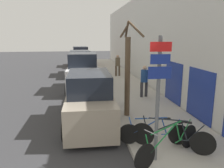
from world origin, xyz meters
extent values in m
plane|color=#333335|center=(0.00, 11.20, 0.00)|extent=(80.00, 80.00, 0.00)
cube|color=#ADA89E|center=(2.60, 14.00, 0.07)|extent=(3.20, 32.00, 0.15)
cube|color=silver|center=(4.35, 14.00, 3.25)|extent=(0.20, 32.00, 6.50)
cube|color=navy|center=(4.23, 5.33, 1.16)|extent=(0.03, 1.84, 2.01)
cube|color=navy|center=(4.23, 7.80, 1.16)|extent=(0.03, 1.84, 2.01)
cylinder|color=#595B60|center=(1.51, 2.73, 1.79)|extent=(0.09, 0.09, 3.27)
cube|color=red|center=(1.51, 2.68, 3.16)|extent=(0.54, 0.02, 0.23)
cube|color=navy|center=(1.51, 2.68, 2.86)|extent=(0.50, 0.02, 0.24)
cube|color=navy|center=(1.51, 2.68, 2.53)|extent=(0.60, 0.02, 0.30)
cylinder|color=black|center=(1.09, 2.31, 0.50)|extent=(0.63, 0.37, 0.70)
cylinder|color=black|center=(2.73, 3.21, 0.50)|extent=(0.63, 0.37, 0.70)
cylinder|color=#197233|center=(1.71, 2.65, 0.83)|extent=(0.93, 0.54, 0.58)
cylinder|color=#197233|center=(1.79, 2.69, 1.07)|extent=(1.08, 0.62, 0.09)
cylinder|color=#197233|center=(2.24, 2.94, 0.80)|extent=(0.21, 0.14, 0.50)
cylinder|color=#197233|center=(2.44, 3.06, 0.53)|extent=(0.59, 0.34, 0.08)
cylinder|color=#197233|center=(2.52, 3.10, 0.77)|extent=(0.44, 0.26, 0.56)
cylinder|color=#197233|center=(1.18, 2.36, 0.80)|extent=(0.21, 0.13, 0.61)
cube|color=black|center=(2.32, 2.99, 1.07)|extent=(0.21, 0.17, 0.04)
cylinder|color=#99999E|center=(1.26, 2.40, 1.10)|extent=(0.23, 0.40, 0.02)
cylinder|color=black|center=(1.42, 3.58, 0.50)|extent=(0.63, 0.38, 0.70)
cylinder|color=black|center=(2.88, 2.75, 0.50)|extent=(0.63, 0.38, 0.70)
cylinder|color=black|center=(1.97, 3.27, 0.82)|extent=(0.84, 0.50, 0.57)
cylinder|color=black|center=(2.04, 3.23, 1.07)|extent=(0.97, 0.58, 0.09)
cylinder|color=black|center=(2.44, 3.00, 0.80)|extent=(0.19, 0.13, 0.50)
cylinder|color=black|center=(2.63, 2.89, 0.53)|extent=(0.53, 0.32, 0.08)
cylinder|color=black|center=(2.70, 2.85, 0.77)|extent=(0.40, 0.25, 0.56)
cylinder|color=black|center=(1.49, 3.54, 0.80)|extent=(0.19, 0.13, 0.60)
cube|color=black|center=(2.52, 2.96, 1.06)|extent=(0.21, 0.17, 0.04)
cylinder|color=#99999E|center=(1.56, 3.50, 1.10)|extent=(0.24, 0.39, 0.02)
cylinder|color=black|center=(1.02, 3.71, 0.47)|extent=(0.64, 0.15, 0.64)
cylinder|color=black|center=(2.51, 3.43, 0.47)|extent=(0.64, 0.15, 0.64)
cylinder|color=#1E4799|center=(1.57, 3.61, 0.77)|extent=(0.84, 0.19, 0.53)
cylinder|color=#1E4799|center=(1.65, 3.59, 0.99)|extent=(0.98, 0.22, 0.08)
cylinder|color=#1E4799|center=(2.06, 3.52, 0.74)|extent=(0.19, 0.07, 0.46)
cylinder|color=#1E4799|center=(2.25, 3.48, 0.50)|extent=(0.53, 0.13, 0.08)
cylinder|color=#1E4799|center=(2.32, 3.47, 0.72)|extent=(0.40, 0.10, 0.52)
cylinder|color=#1E4799|center=(1.09, 3.70, 0.74)|extent=(0.19, 0.07, 0.56)
cube|color=black|center=(2.13, 3.50, 0.99)|extent=(0.21, 0.12, 0.04)
cylinder|color=#99999E|center=(1.16, 3.68, 1.02)|extent=(0.10, 0.44, 0.02)
cube|color=gray|center=(-0.07, 5.96, 0.74)|extent=(1.82, 4.73, 1.14)
cube|color=black|center=(-0.07, 5.78, 1.70)|extent=(1.59, 2.47, 0.78)
cylinder|color=black|center=(-0.88, 7.44, 0.31)|extent=(0.24, 0.63, 0.62)
cylinder|color=black|center=(0.82, 7.40, 0.31)|extent=(0.24, 0.63, 0.62)
cylinder|color=black|center=(-0.95, 4.53, 0.31)|extent=(0.24, 0.63, 0.62)
cylinder|color=black|center=(0.75, 4.49, 0.31)|extent=(0.24, 0.63, 0.62)
cube|color=silver|center=(-0.17, 11.54, 0.87)|extent=(2.05, 4.41, 1.40)
cube|color=black|center=(-0.18, 11.36, 1.99)|extent=(1.77, 2.33, 0.85)
cylinder|color=black|center=(-1.03, 12.92, 0.30)|extent=(0.25, 0.62, 0.61)
cylinder|color=black|center=(0.82, 12.83, 0.30)|extent=(0.25, 0.62, 0.61)
cylinder|color=black|center=(-1.16, 10.24, 0.30)|extent=(0.25, 0.62, 0.61)
cylinder|color=black|center=(0.69, 10.15, 0.30)|extent=(0.25, 0.62, 0.61)
cube|color=#B2B7BC|center=(-0.32, 17.41, 0.75)|extent=(2.06, 4.82, 1.14)
cube|color=black|center=(-0.32, 17.22, 1.76)|extent=(1.78, 2.54, 0.88)
cylinder|color=black|center=(-1.32, 18.85, 0.32)|extent=(0.24, 0.65, 0.65)
cylinder|color=black|center=(0.56, 18.92, 0.32)|extent=(0.24, 0.65, 0.65)
cylinder|color=black|center=(-1.21, 15.91, 0.32)|extent=(0.24, 0.65, 0.65)
cylinder|color=black|center=(0.67, 15.98, 0.32)|extent=(0.24, 0.65, 0.65)
cube|color=maroon|center=(-0.23, 23.53, 0.80)|extent=(1.99, 4.65, 1.24)
cube|color=black|center=(-0.22, 23.35, 1.85)|extent=(1.71, 2.45, 0.88)
cylinder|color=black|center=(-1.18, 24.91, 0.32)|extent=(0.25, 0.65, 0.64)
cylinder|color=black|center=(0.59, 24.99, 0.32)|extent=(0.25, 0.65, 0.64)
cylinder|color=black|center=(-1.05, 22.08, 0.32)|extent=(0.25, 0.65, 0.64)
cylinder|color=black|center=(0.72, 22.16, 0.32)|extent=(0.25, 0.65, 0.64)
cylinder|color=#333338|center=(2.92, 8.86, 0.57)|extent=(0.16, 0.16, 0.84)
cylinder|color=#333338|center=(3.20, 8.94, 0.57)|extent=(0.16, 0.16, 0.84)
cylinder|color=navy|center=(3.06, 8.90, 1.32)|extent=(0.38, 0.38, 0.66)
sphere|color=tan|center=(3.06, 8.90, 1.76)|extent=(0.23, 0.23, 0.23)
cylinder|color=#4C3D2D|center=(2.64, 15.55, 0.58)|extent=(0.16, 0.16, 0.86)
cylinder|color=#4C3D2D|center=(2.94, 15.63, 0.58)|extent=(0.16, 0.16, 0.86)
cylinder|color=brown|center=(2.79, 15.59, 1.35)|extent=(0.39, 0.39, 0.68)
sphere|color=tan|center=(2.79, 15.59, 1.80)|extent=(0.23, 0.23, 0.23)
cylinder|color=brown|center=(1.51, 6.21, 1.77)|extent=(0.22, 0.22, 3.24)
cylinder|color=brown|center=(1.46, 6.70, 3.62)|extent=(0.19, 1.04, 0.55)
cylinder|color=brown|center=(1.55, 6.61, 3.67)|extent=(0.17, 0.86, 0.63)
cylinder|color=brown|center=(1.79, 6.06, 3.69)|extent=(0.65, 0.41, 0.67)
camera|label=1|loc=(-0.44, -2.35, 3.39)|focal=35.00mm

